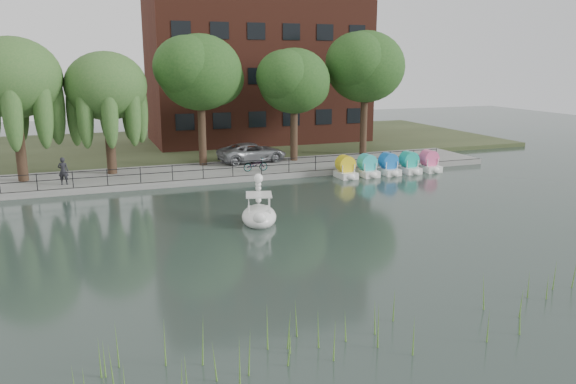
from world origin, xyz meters
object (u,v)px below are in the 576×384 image
pedestrian (63,169)px  bicycle (255,164)px  minivan (252,151)px  swan_boat (259,212)px

pedestrian → bicycle: bearing=-168.0°
minivan → swan_boat: size_ratio=1.93×
bicycle → pedestrian: (-12.46, -0.02, 0.49)m
bicycle → pedestrian: pedestrian is taller
minivan → bicycle: (-0.84, -3.54, -0.34)m
bicycle → pedestrian: 12.46m
minivan → pedestrian: bearing=98.1°
minivan → pedestrian: (-13.30, -3.57, 0.15)m
swan_boat → minivan: bearing=90.6°
pedestrian → swan_boat: 14.33m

